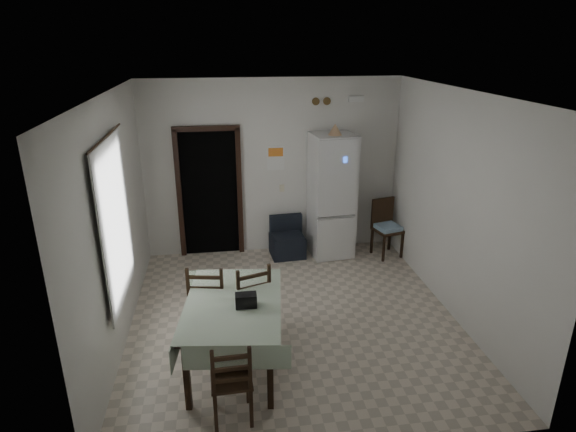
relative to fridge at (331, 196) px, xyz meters
The scene contains 25 objects.
ground 2.38m from the fridge, 115.80° to the right, with size 4.50×4.50×0.00m, color #C2B39E.
ceiling 2.85m from the fridge, 115.80° to the right, with size 4.20×4.50×0.02m, color white, non-canonical shape.
wall_back 1.07m from the fridge, 161.07° to the left, with size 4.20×0.02×2.90m, color silver, non-canonical shape.
wall_front 4.30m from the fridge, 102.58° to the right, with size 4.20×0.02×2.90m, color silver, non-canonical shape.
wall_left 3.62m from the fridge, 147.53° to the right, with size 0.02×4.50×2.90m, color silver, non-canonical shape.
wall_right 2.29m from the fridge, 58.84° to the right, with size 0.02×4.50×2.90m, color silver, non-canonical shape.
doorway 2.05m from the fridge, 165.22° to the left, with size 1.06×0.52×2.22m.
window_recess 3.78m from the fridge, 145.36° to the right, with size 0.10×1.20×1.60m, color silver.
curtain 3.69m from the fridge, 144.38° to the right, with size 0.02×1.45×1.85m, color silver.
curtain_rod 3.94m from the fridge, 144.29° to the right, with size 0.02×0.02×1.60m, color black.
calendar 1.11m from the fridge, 160.77° to the left, with size 0.28×0.02×0.40m, color white.
calendar_image 1.16m from the fridge, 161.12° to the left, with size 0.24×0.01×0.14m, color orange.
light_switch 0.84m from the fridge, 158.52° to the left, with size 0.08×0.02×0.12m, color beige.
vent_left 1.54m from the fridge, 127.36° to the left, with size 0.12×0.12×0.03m, color brown.
vent_right 1.53m from the fridge, 99.83° to the left, with size 0.12×0.12×0.03m, color brown.
emergency_light 1.60m from the fridge, 33.87° to the left, with size 0.25×0.07×0.09m, color white.
fridge is the anchor object (origin of this frame).
tan_cone 1.12m from the fridge, 90.76° to the right, with size 0.22×0.22×0.18m, color tan.
navy_seat 1.01m from the fridge, behind, with size 0.55×0.53×0.66m, color black, non-canonical shape.
corner_chair 1.10m from the fridge, 14.35° to the right, with size 0.42×0.42×0.97m, color black, non-canonical shape.
dining_table 3.35m from the fridge, 121.70° to the right, with size 1.02×1.55×0.81m, color #A9BCA1, non-canonical shape.
black_bag 3.32m from the fridge, 118.76° to the right, with size 0.22×0.13×0.15m, color black.
dining_chair_far_left 3.05m from the fridge, 131.58° to the right, with size 0.45×0.45×1.05m, color black, non-canonical shape.
dining_chair_far_right 2.80m from the fridge, 123.95° to the right, with size 0.45×0.45×1.04m, color black, non-canonical shape.
dining_chair_near_head 4.05m from the fridge, 116.52° to the right, with size 0.39×0.39×0.90m, color black, non-canonical shape.
Camera 1 is at (-0.86, -5.41, 3.48)m, focal length 30.00 mm.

